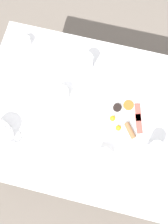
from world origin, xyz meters
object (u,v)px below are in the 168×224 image
teacup_with_saucer_left (62,94)px  teacup_with_saucer_right (104,156)px  teapot_near (0,134)px  spoon_for_tea (158,185)px  water_glass_tall (154,150)px  water_glass_short (86,62)px  breakfast_plate (126,119)px  fork_by_plate (112,65)px  knife_by_plate (59,140)px  creamer_jug (25,41)px

teacup_with_saucer_left → teacup_with_saucer_right: (-0.27, -0.30, 0.00)m
teapot_near → spoon_for_tea: bearing=-162.5°
teapot_near → water_glass_tall: 0.80m
water_glass_short → spoon_for_tea: bearing=-137.3°
teapot_near → water_glass_tall: size_ratio=1.69×
teacup_with_saucer_left → breakfast_plate: bearing=-97.8°
fork_by_plate → knife_by_plate: size_ratio=0.77×
fork_by_plate → water_glass_tall: bearing=-145.0°
breakfast_plate → knife_by_plate: size_ratio=1.44×
fork_by_plate → teacup_with_saucer_left: bearing=137.2°
teacup_with_saucer_left → spoon_for_tea: size_ratio=1.15×
teacup_with_saucer_left → knife_by_plate: teacup_with_saucer_left is taller
breakfast_plate → teacup_with_saucer_left: size_ratio=1.97×
breakfast_plate → teacup_with_saucer_left: 0.37m
creamer_jug → teapot_near: bearing=-175.5°
teacup_with_saucer_left → spoon_for_tea: (-0.35, -0.60, -0.03)m
creamer_jug → spoon_for_tea: 1.08m
breakfast_plate → teacup_with_saucer_left: teacup_with_saucer_left is taller
water_glass_tall → spoon_for_tea: 0.18m
teacup_with_saucer_right → water_glass_short: size_ratio=1.26×
teapot_near → knife_by_plate: (0.05, -0.30, -0.05)m
water_glass_short → fork_by_plate: 0.16m
knife_by_plate → spoon_for_tea: bearing=-100.7°
teacup_with_saucer_left → teacup_with_saucer_right: 0.40m
breakfast_plate → spoon_for_tea: breakfast_plate is taller
creamer_jug → breakfast_plate: bearing=-115.3°
breakfast_plate → teapot_near: (-0.24, 0.62, 0.04)m
teapot_near → spoon_for_tea: teapot_near is taller
water_glass_short → teacup_with_saucer_right: bearing=-156.2°
water_glass_tall → knife_by_plate: size_ratio=0.59×
creamer_jug → fork_by_plate: size_ratio=0.58×
spoon_for_tea → knife_by_plate: bearing=79.3°
teacup_with_saucer_right → water_glass_tall: bearing=-70.1°
water_glass_short → creamer_jug: bearing=80.7°
water_glass_tall → knife_by_plate: water_glass_tall is taller
breakfast_plate → spoon_for_tea: 0.38m
water_glass_short → water_glass_tall: bearing=-130.7°
teapot_near → knife_by_plate: bearing=-149.9°
breakfast_plate → water_glass_tall: 0.22m
creamer_jug → spoon_for_tea: creamer_jug is taller
breakfast_plate → knife_by_plate: bearing=121.5°
breakfast_plate → spoon_for_tea: size_ratio=2.26×
teapot_near → creamer_jug: bearing=-64.0°
teacup_with_saucer_left → fork_by_plate: (0.25, -0.23, -0.03)m
creamer_jug → teacup_with_saucer_right: bearing=-132.3°
water_glass_short → knife_by_plate: water_glass_short is taller
teacup_with_saucer_left → creamer_jug: (0.26, 0.30, -0.00)m
fork_by_plate → spoon_for_tea: size_ratio=1.22×
breakfast_plate → water_glass_tall: water_glass_tall is taller
teacup_with_saucer_left → spoon_for_tea: teacup_with_saucer_left is taller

